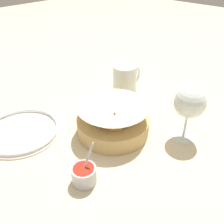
{
  "coord_description": "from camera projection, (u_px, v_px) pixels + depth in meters",
  "views": [
    {
      "loc": [
        -0.46,
        -0.4,
        0.46
      ],
      "look_at": [
        -0.03,
        0.0,
        0.07
      ],
      "focal_mm": 40.0,
      "sensor_mm": 36.0,
      "label": 1
    }
  ],
  "objects": [
    {
      "name": "sauce_cup",
      "position": [
        84.0,
        174.0,
        0.58
      ],
      "size": [
        0.06,
        0.06,
        0.1
      ],
      "color": "#B7B7BC",
      "rests_on": "ground_plane"
    },
    {
      "name": "side_plate",
      "position": [
        21.0,
        131.0,
        0.74
      ],
      "size": [
        0.23,
        0.23,
        0.01
      ],
      "color": "white",
      "rests_on": "ground_plane"
    },
    {
      "name": "food_basket",
      "position": [
        112.0,
        120.0,
        0.73
      ],
      "size": [
        0.21,
        0.21,
        0.1
      ],
      "color": "tan",
      "rests_on": "ground_plane"
    },
    {
      "name": "ground_plane",
      "position": [
        120.0,
        127.0,
        0.77
      ],
      "size": [
        4.0,
        4.0,
        0.0
      ],
      "primitive_type": "plane",
      "color": "beige"
    },
    {
      "name": "beer_mug",
      "position": [
        125.0,
        82.0,
        0.9
      ],
      "size": [
        0.13,
        0.09,
        0.12
      ],
      "color": "silver",
      "rests_on": "ground_plane"
    },
    {
      "name": "wine_glass",
      "position": [
        190.0,
        104.0,
        0.67
      ],
      "size": [
        0.09,
        0.09,
        0.16
      ],
      "color": "silver",
      "rests_on": "ground_plane"
    }
  ]
}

